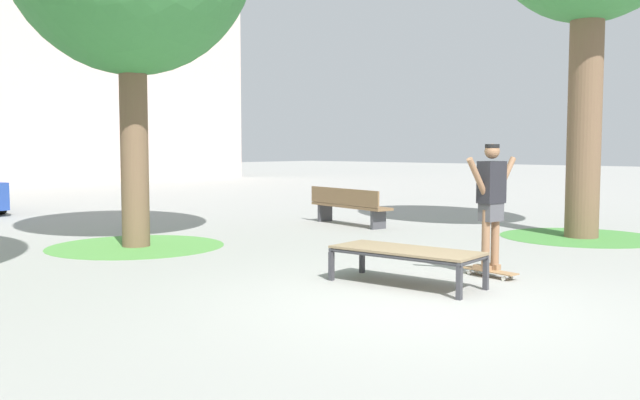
% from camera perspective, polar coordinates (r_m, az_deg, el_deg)
% --- Properties ---
extents(ground_plane, '(120.00, 120.00, 0.00)m').
position_cam_1_polar(ground_plane, '(7.76, 8.62, -8.56)').
color(ground_plane, '#999993').
extents(skate_box, '(0.92, 1.96, 0.46)m').
position_cam_1_polar(skate_box, '(8.70, 7.20, -4.37)').
color(skate_box, '#38383D').
rests_on(skate_box, ground).
extents(skateboard, '(0.31, 0.82, 0.09)m').
position_cam_1_polar(skateboard, '(9.50, 13.99, -5.79)').
color(skateboard, '#9E754C').
rests_on(skateboard, ground).
extents(skater, '(1.00, 0.32, 1.69)m').
position_cam_1_polar(skater, '(9.38, 14.09, 0.21)').
color(skater, '#8E6647').
rests_on(skater, skateboard).
extents(grass_patch_near_right, '(3.07, 3.07, 0.01)m').
position_cam_1_polar(grass_patch_near_right, '(14.21, 20.95, -2.90)').
color(grass_patch_near_right, '#47893D').
rests_on(grass_patch_near_right, ground).
extents(grass_patch_mid_back, '(3.07, 3.07, 0.01)m').
position_cam_1_polar(grass_patch_mid_back, '(12.49, -15.07, -3.73)').
color(grass_patch_mid_back, '#519342').
rests_on(grass_patch_mid_back, ground).
extents(park_bench, '(0.87, 2.44, 0.83)m').
position_cam_1_polar(park_bench, '(15.31, 2.38, -0.44)').
color(park_bench, brown).
rests_on(park_bench, ground).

